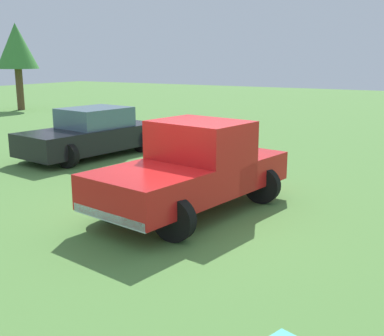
{
  "coord_description": "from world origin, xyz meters",
  "views": [
    {
      "loc": [
        -4.47,
        7.71,
        3.02
      ],
      "look_at": [
        0.12,
        -0.23,
        0.9
      ],
      "focal_mm": 44.79,
      "sensor_mm": 36.0,
      "label": 1
    }
  ],
  "objects": [
    {
      "name": "ground_plane",
      "position": [
        0.0,
        0.0,
        0.0
      ],
      "size": [
        80.0,
        80.0,
        0.0
      ],
      "primitive_type": "plane",
      "color": "#54843D"
    },
    {
      "name": "pickup_truck",
      "position": [
        0.1,
        -0.34,
        0.93
      ],
      "size": [
        2.73,
        4.64,
        1.8
      ],
      "rotation": [
        0.0,
        0.0,
        1.41
      ],
      "color": "black",
      "rests_on": "ground_plane"
    },
    {
      "name": "sedan_near",
      "position": [
        5.64,
        -3.51,
        0.7
      ],
      "size": [
        2.69,
        4.68,
        1.5
      ],
      "rotation": [
        0.0,
        0.0,
        1.42
      ],
      "color": "black",
      "rests_on": "ground_plane"
    },
    {
      "name": "tree_back_left",
      "position": [
        18.47,
        -11.8,
        3.6
      ],
      "size": [
        2.38,
        2.38,
        4.95
      ],
      "color": "brown",
      "rests_on": "ground_plane"
    }
  ]
}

